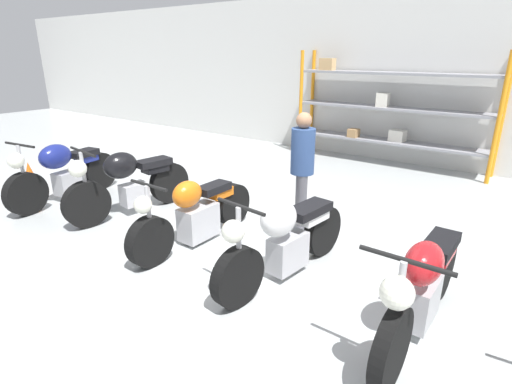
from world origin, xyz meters
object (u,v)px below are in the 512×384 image
motorcycle_red (423,286)px  traffic_cone (30,177)px  motorcycle_orange (195,214)px  motorcycle_black (128,182)px  motorcycle_white (285,239)px  motorcycle_blue (63,172)px  shelving_rack (387,108)px  person_browsing (302,162)px

motorcycle_red → traffic_cone: 6.52m
motorcycle_orange → traffic_cone: (-3.70, -0.30, -0.12)m
motorcycle_black → motorcycle_orange: bearing=93.6°
motorcycle_black → motorcycle_white: size_ratio=0.99×
motorcycle_white → traffic_cone: (-5.07, -0.26, -0.19)m
motorcycle_white → motorcycle_red: 1.45m
motorcycle_blue → motorcycle_orange: size_ratio=1.00×
shelving_rack → motorcycle_white: bearing=-81.4°
motorcycle_black → traffic_cone: bearing=-71.4°
motorcycle_black → motorcycle_orange: 1.49m
shelving_rack → motorcycle_blue: 6.44m
motorcycle_blue → shelving_rack: bearing=139.7°
motorcycle_black → traffic_cone: motorcycle_black is taller
shelving_rack → motorcycle_black: shelving_rack is taller
motorcycle_red → person_browsing: size_ratio=1.30×
motorcycle_black → motorcycle_red: bearing=94.5°
person_browsing → traffic_cone: person_browsing is taller
person_browsing → traffic_cone: (-4.52, -1.55, -0.66)m
motorcycle_blue → motorcycle_black: 1.37m
motorcycle_red → traffic_cone: bearing=-87.6°
motorcycle_blue → motorcycle_black: size_ratio=1.01×
motorcycle_blue → motorcycle_red: motorcycle_blue is taller
motorcycle_orange → motorcycle_red: size_ratio=0.99×
motorcycle_black → person_browsing: 2.61m
motorcycle_red → motorcycle_blue: bearing=-88.9°
motorcycle_red → person_browsing: bearing=-124.1°
shelving_rack → motorcycle_black: bearing=-111.7°
motorcycle_blue → motorcycle_red: bearing=81.7°
shelving_rack → motorcycle_blue: bearing=-122.0°
shelving_rack → traffic_cone: 7.08m
motorcycle_orange → traffic_cone: motorcycle_orange is taller
motorcycle_black → motorcycle_orange: (1.49, -0.12, -0.11)m
person_browsing → traffic_cone: size_ratio=2.91×
motorcycle_white → traffic_cone: bearing=-80.4°
motorcycle_black → traffic_cone: size_ratio=3.69×
person_browsing → motorcycle_blue: bearing=-18.3°
motorcycle_blue → motorcycle_orange: motorcycle_blue is taller
motorcycle_black → motorcycle_orange: motorcycle_black is taller
motorcycle_white → motorcycle_red: size_ratio=0.98×
shelving_rack → motorcycle_orange: shelving_rack is taller
traffic_cone → motorcycle_black: bearing=10.5°
motorcycle_blue → motorcycle_black: bearing=93.0°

